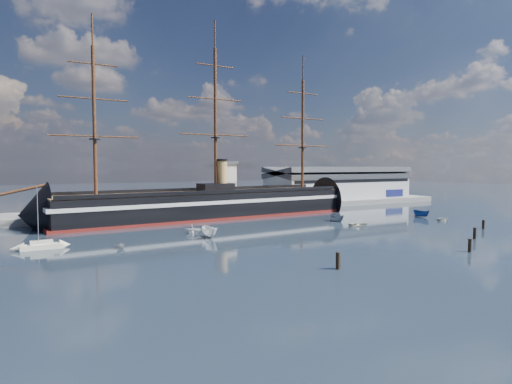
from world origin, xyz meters
TOP-DOWN VIEW (x-y plane):
  - ground at (0.00, 40.00)m, footprint 600.00×600.00m
  - quay at (10.00, 76.00)m, footprint 180.00×18.00m
  - warehouse at (58.00, 80.00)m, footprint 63.00×21.00m
  - quay_tower at (3.00, 73.00)m, footprint 5.00×5.00m
  - warship at (-11.61, 60.00)m, footprint 113.29×20.98m
  - sailboat at (-56.55, 32.05)m, footprint 7.19×2.14m
  - motorboat_a at (-24.51, 27.67)m, footprint 7.98×3.72m
  - motorboat_b at (15.84, 24.77)m, footprint 2.22×3.43m
  - motorboat_c at (17.35, 34.93)m, footprint 6.26×3.24m
  - motorboat_d at (-25.25, 35.29)m, footprint 5.30×6.52m
  - motorboat_e at (44.29, 20.73)m, footprint 1.27×2.81m
  - motorboat_f at (46.22, 29.67)m, footprint 6.75×2.64m
  - motorboat_g at (-43.94, 25.00)m, footprint 2.97×3.02m
  - piling_near_left at (-19.53, -7.55)m, footprint 0.64×0.64m
  - piling_near_mid at (9.58, -9.70)m, footprint 0.64×0.64m
  - piling_near_right at (23.45, -1.83)m, footprint 0.64×0.64m
  - piling_far_right at (39.10, 5.85)m, footprint 0.64×0.64m

SIDE VIEW (x-z plane):
  - ground at x=0.00m, z-range 0.00..0.00m
  - quay at x=10.00m, z-range -1.00..1.00m
  - motorboat_a at x=-24.51m, z-range -1.54..1.54m
  - motorboat_b at x=15.84m, z-range -0.74..0.74m
  - motorboat_c at x=17.35m, z-range -1.19..1.19m
  - motorboat_d at x=-25.25m, z-range -1.11..1.11m
  - motorboat_e at x=44.29m, z-range -0.64..0.64m
  - motorboat_f at x=46.22m, z-range -1.34..1.34m
  - motorboat_g at x=-43.94m, z-range -0.62..0.62m
  - piling_near_left at x=-19.53m, z-range -1.65..1.65m
  - piling_near_mid at x=9.58m, z-range -1.53..1.53m
  - piling_near_right at x=23.45m, z-range -1.56..1.56m
  - piling_far_right at x=39.10m, z-range -1.44..1.44m
  - sailboat at x=-56.55m, z-range -5.02..6.48m
  - warship at x=-11.61m, z-range -22.93..31.01m
  - warehouse at x=58.00m, z-range 2.18..13.78m
  - quay_tower at x=3.00m, z-range 2.25..17.25m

